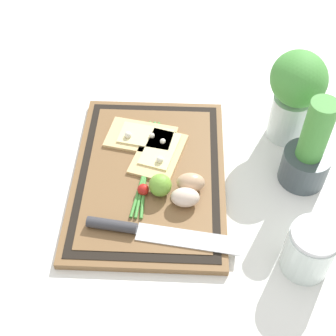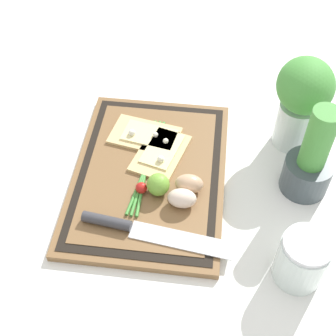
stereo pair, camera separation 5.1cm
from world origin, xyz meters
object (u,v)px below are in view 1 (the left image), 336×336
object	(u,v)px
egg_brown	(191,182)
cherry_tomato_red	(143,190)
herb_glass	(296,91)
egg_pink	(185,197)
lime	(160,185)
pizza_slice_near	(142,137)
sauce_jar	(309,252)
herb_pot	(308,155)
knife	(137,230)
pizza_slice_far	(159,153)

from	to	relation	value
egg_brown	cherry_tomato_red	bearing A→B (deg)	-80.41
egg_brown	herb_glass	bearing A→B (deg)	130.38
egg_pink	lime	xyz separation A→B (m)	(-0.03, -0.05, 0.00)
pizza_slice_near	lime	world-z (taller)	lime
egg_brown	sauce_jar	distance (m)	0.27
egg_brown	egg_pink	xyz separation A→B (m)	(0.04, -0.01, 0.00)
herb_pot	egg_pink	bearing A→B (deg)	-69.73
cherry_tomato_red	sauce_jar	xyz separation A→B (m)	(0.14, 0.32, 0.02)
egg_pink	herb_pot	xyz separation A→B (m)	(-0.09, 0.25, 0.04)
knife	lime	size ratio (longest dim) A/B	6.35
pizza_slice_near	lime	bearing A→B (deg)	17.99
sauce_jar	egg_brown	bearing A→B (deg)	-126.25
pizza_slice_near	herb_glass	distance (m)	0.36
pizza_slice_far	lime	bearing A→B (deg)	4.54
pizza_slice_near	cherry_tomato_red	bearing A→B (deg)	5.43
knife	egg_pink	distance (m)	0.12
knife	pizza_slice_near	bearing A→B (deg)	-177.58
egg_pink	herb_glass	distance (m)	0.34
sauce_jar	herb_glass	world-z (taller)	herb_glass
pizza_slice_near	herb_pot	size ratio (longest dim) A/B	0.78
pizza_slice_far	pizza_slice_near	bearing A→B (deg)	-138.99
herb_glass	pizza_slice_near	bearing A→B (deg)	-82.12
pizza_slice_near	egg_brown	world-z (taller)	egg_brown
knife	herb_pot	size ratio (longest dim) A/B	1.39
pizza_slice_far	sauce_jar	size ratio (longest dim) A/B	1.54
pizza_slice_near	lime	size ratio (longest dim) A/B	3.56
pizza_slice_far	sauce_jar	distance (m)	0.39
pizza_slice_far	knife	size ratio (longest dim) A/B	0.55
pizza_slice_near	herb_pot	distance (m)	0.37
pizza_slice_near	knife	world-z (taller)	pizza_slice_near
knife	sauce_jar	xyz separation A→B (m)	(0.05, 0.32, 0.02)
knife	cherry_tomato_red	world-z (taller)	cherry_tomato_red
pizza_slice_near	herb_pot	bearing A→B (deg)	76.09
pizza_slice_near	egg_pink	world-z (taller)	egg_pink
lime	herb_glass	distance (m)	0.36
pizza_slice_far	lime	xyz separation A→B (m)	(0.11, 0.01, 0.02)
egg_pink	cherry_tomato_red	distance (m)	0.09
egg_brown	knife	bearing A→B (deg)	-42.40
lime	egg_pink	bearing A→B (deg)	63.05
egg_pink	herb_glass	world-z (taller)	herb_glass
egg_brown	sauce_jar	bearing A→B (deg)	53.75
pizza_slice_far	egg_brown	xyz separation A→B (m)	(0.10, 0.07, 0.02)
egg_brown	cherry_tomato_red	xyz separation A→B (m)	(0.02, -0.10, -0.01)
sauce_jar	knife	bearing A→B (deg)	-98.41
herb_pot	knife	bearing A→B (deg)	-64.21
cherry_tomato_red	sauce_jar	bearing A→B (deg)	65.63
pizza_slice_far	egg_pink	bearing A→B (deg)	24.35
egg_brown	egg_pink	bearing A→B (deg)	-15.44
herb_pot	pizza_slice_far	bearing A→B (deg)	-97.24
pizza_slice_far	cherry_tomato_red	size ratio (longest dim) A/B	6.84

